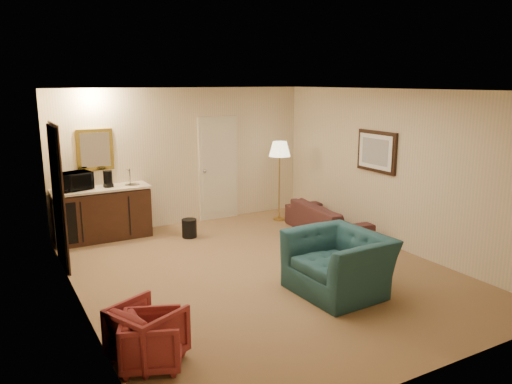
% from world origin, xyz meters
% --- Properties ---
extents(ground, '(6.00, 6.00, 0.00)m').
position_xyz_m(ground, '(0.00, 0.00, 0.00)').
color(ground, olive).
rests_on(ground, ground).
extents(room_walls, '(5.02, 6.01, 2.61)m').
position_xyz_m(room_walls, '(-0.10, 0.77, 1.72)').
color(room_walls, beige).
rests_on(room_walls, ground).
extents(wetbar_cabinet, '(1.64, 0.58, 0.92)m').
position_xyz_m(wetbar_cabinet, '(-1.65, 2.72, 0.46)').
color(wetbar_cabinet, '#341A10').
rests_on(wetbar_cabinet, ground).
extents(sofa, '(0.69, 1.91, 0.73)m').
position_xyz_m(sofa, '(1.95, 1.03, 0.37)').
color(sofa, black).
rests_on(sofa, ground).
extents(teal_armchair, '(0.85, 1.25, 1.06)m').
position_xyz_m(teal_armchair, '(0.52, -1.09, 0.53)').
color(teal_armchair, '#1C4046').
rests_on(teal_armchair, ground).
extents(rose_chair_near, '(0.78, 0.80, 0.63)m').
position_xyz_m(rose_chair_near, '(-2.15, -1.45, 0.32)').
color(rose_chair_near, '#9C3433').
rests_on(rose_chair_near, ground).
extents(rose_chair_far, '(0.70, 0.72, 0.58)m').
position_xyz_m(rose_chair_far, '(-2.15, -1.60, 0.29)').
color(rose_chair_far, '#9C3433').
rests_on(rose_chair_far, ground).
extents(coffee_table, '(0.97, 0.83, 0.47)m').
position_xyz_m(coffee_table, '(1.12, -0.32, 0.24)').
color(coffee_table, black).
rests_on(coffee_table, ground).
extents(floor_lamp, '(0.45, 0.45, 1.58)m').
position_xyz_m(floor_lamp, '(1.70, 2.27, 0.79)').
color(floor_lamp, '#AC8739').
rests_on(floor_lamp, ground).
extents(waste_bin, '(0.28, 0.28, 0.33)m').
position_xyz_m(waste_bin, '(-0.30, 2.07, 0.16)').
color(waste_bin, black).
rests_on(waste_bin, ground).
extents(microwave, '(0.61, 0.45, 0.37)m').
position_xyz_m(microwave, '(-2.08, 2.75, 1.11)').
color(microwave, black).
rests_on(microwave, wetbar_cabinet).
extents(coffee_maker, '(0.17, 0.17, 0.29)m').
position_xyz_m(coffee_maker, '(-1.52, 2.71, 1.06)').
color(coffee_maker, black).
rests_on(coffee_maker, wetbar_cabinet).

